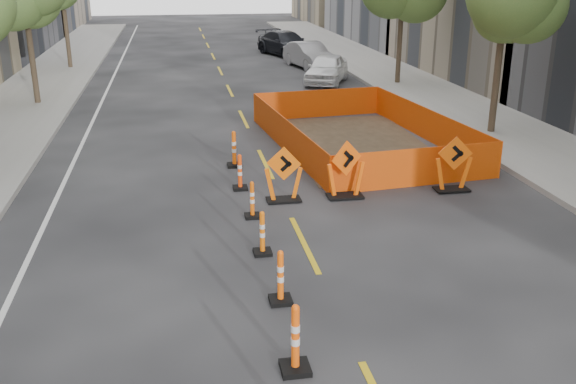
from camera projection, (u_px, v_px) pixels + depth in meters
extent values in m
plane|color=black|center=(353.00, 345.00, 10.34)|extent=(140.00, 140.00, 0.00)
cube|color=gray|center=(506.00, 132.00, 22.92)|extent=(4.00, 90.00, 0.15)
cylinder|color=#382B1E|center=(34.00, 69.00, 26.96)|extent=(0.24, 0.24, 3.15)
cylinder|color=#382B1E|center=(68.00, 41.00, 36.22)|extent=(0.24, 0.24, 3.15)
cylinder|color=#382B1E|center=(495.00, 91.00, 22.31)|extent=(0.24, 0.24, 3.15)
sphere|color=#477833|center=(505.00, 2.00, 21.30)|extent=(2.80, 2.80, 2.80)
cylinder|color=#382B1E|center=(399.00, 53.00, 31.57)|extent=(0.24, 0.24, 3.15)
imported|color=white|center=(327.00, 69.00, 32.45)|extent=(3.31, 4.57, 1.45)
imported|color=gray|center=(309.00, 55.00, 37.08)|extent=(2.45, 4.66, 1.46)
imported|color=black|center=(286.00, 43.00, 42.07)|extent=(3.78, 5.72, 1.54)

